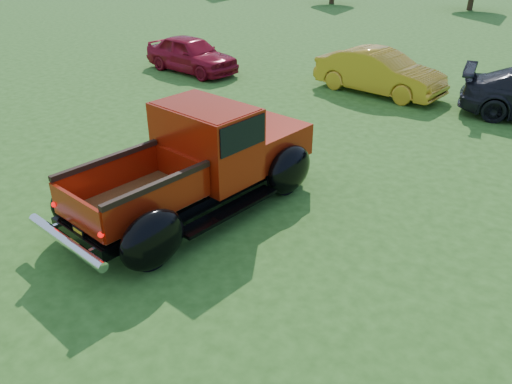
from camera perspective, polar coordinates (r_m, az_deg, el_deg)
ground at (r=8.41m, az=-0.63°, el=-7.12°), size 120.00×120.00×0.00m
pickup_truck at (r=9.61m, az=-5.59°, el=3.93°), size 3.20×5.58×1.98m
show_car_red at (r=19.41m, az=-7.41°, el=15.37°), size 4.07×2.13×1.32m
show_car_yellow at (r=17.07m, az=13.91°, el=13.16°), size 4.37×2.10×1.38m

